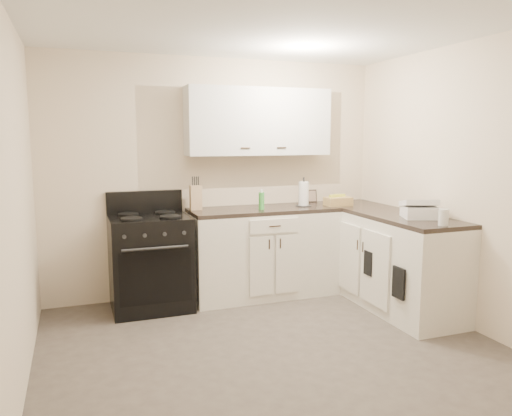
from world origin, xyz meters
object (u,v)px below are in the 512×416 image
object	(u,v)px
knife_block	(196,197)
countertop_grill	(420,212)
stove	(151,263)
paper_towel	(304,194)
wicker_basket	(338,201)

from	to	relation	value
knife_block	countertop_grill	size ratio (longest dim) A/B	0.84
stove	paper_towel	size ratio (longest dim) A/B	3.49
stove	countertop_grill	size ratio (longest dim) A/B	3.06
stove	countertop_grill	world-z (taller)	countertop_grill
paper_towel	wicker_basket	bearing A→B (deg)	-12.85
paper_towel	knife_block	bearing A→B (deg)	172.93
knife_block	paper_towel	world-z (taller)	paper_towel
knife_block	countertop_grill	world-z (taller)	knife_block
knife_block	paper_towel	xyz separation A→B (m)	(1.15, -0.14, 0.01)
knife_block	stove	bearing A→B (deg)	-160.49
knife_block	wicker_basket	size ratio (longest dim) A/B	0.91
wicker_basket	paper_towel	bearing A→B (deg)	167.15
wicker_basket	countertop_grill	xyz separation A→B (m)	(0.29, -1.00, 0.01)
stove	wicker_basket	world-z (taller)	wicker_basket
paper_towel	wicker_basket	distance (m)	0.39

